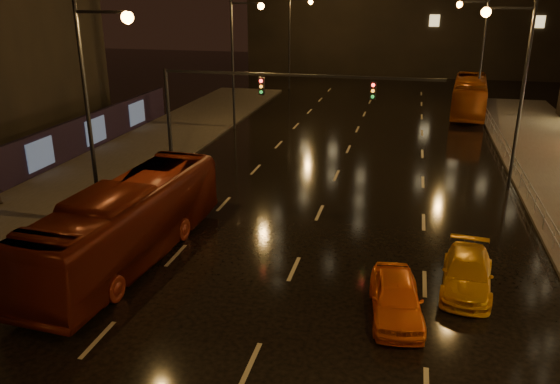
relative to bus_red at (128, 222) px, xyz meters
name	(u,v)px	position (x,y,z in m)	size (l,w,h in m)	color
ground	(331,186)	(6.63, 10.68, -1.62)	(140.00, 140.00, 0.00)	black
sidewalk_left	(66,196)	(-6.87, 5.68, -1.54)	(7.00, 70.00, 0.15)	#38332D
traffic_signal	(243,98)	(1.57, 10.68, 3.12)	(15.31, 0.32, 6.20)	black
railing_right	(536,199)	(16.83, 8.68, -0.72)	(0.05, 56.00, 1.00)	#99999E
bus_red	(128,222)	(0.00, 0.00, 0.00)	(2.72, 11.61, 3.24)	#5D180D
bus_curb	(469,96)	(15.63, 33.14, -0.02)	(2.69, 11.49, 3.20)	#88390D
taxi_near	(396,298)	(10.63, -1.76, -0.92)	(1.64, 4.07, 1.39)	orange
taxi_far	(467,273)	(13.08, 0.68, -1.00)	(1.74, 4.29, 1.24)	orange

